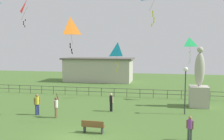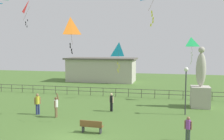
# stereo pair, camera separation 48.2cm
# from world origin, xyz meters

# --- Properties ---
(statue_monument) EXTENTS (1.69, 1.69, 5.59)m
(statue_monument) POSITION_xyz_m (8.27, 10.72, 1.75)
(statue_monument) COLOR #B2AD9E
(statue_monument) RESTS_ON ground_plane
(lamppost) EXTENTS (0.36, 0.36, 3.94)m
(lamppost) POSITION_xyz_m (6.81, 7.65, 2.91)
(lamppost) COLOR #38383D
(lamppost) RESTS_ON ground_plane
(park_bench) EXTENTS (1.51, 0.46, 0.85)m
(park_bench) POSITION_xyz_m (0.64, 1.57, 0.46)
(park_bench) COLOR brown
(park_bench) RESTS_ON ground_plane
(person_0) EXTENTS (0.40, 0.32, 1.59)m
(person_0) POSITION_xyz_m (0.63, 7.39, 0.91)
(person_0) COLOR black
(person_0) RESTS_ON ground_plane
(person_1) EXTENTS (0.32, 0.49, 1.92)m
(person_1) POSITION_xyz_m (-3.22, 4.55, 0.96)
(person_1) COLOR brown
(person_1) RESTS_ON ground_plane
(person_2) EXTENTS (0.44, 0.28, 1.50)m
(person_2) POSITION_xyz_m (6.66, 1.41, 0.86)
(person_2) COLOR #3F4C47
(person_2) RESTS_ON ground_plane
(person_3) EXTENTS (0.45, 0.34, 1.75)m
(person_3) POSITION_xyz_m (-5.08, 5.00, 1.00)
(person_3) COLOR navy
(person_3) RESTS_ON ground_plane
(kite_0) EXTENTS (1.22, 1.06, 3.19)m
(kite_0) POSITION_xyz_m (0.26, 12.49, 5.21)
(kite_0) COLOR #198CD1
(kite_1) EXTENTS (1.20, 1.08, 2.87)m
(kite_1) POSITION_xyz_m (-2.24, 5.35, 7.12)
(kite_1) COLOR orange
(kite_2) EXTENTS (1.14, 1.05, 2.70)m
(kite_2) POSITION_xyz_m (7.54, 13.72, 5.90)
(kite_2) COLOR #1EB759
(kite_3) EXTENTS (1.18, 1.23, 2.92)m
(kite_3) POSITION_xyz_m (-9.42, 11.55, 9.80)
(kite_3) COLOR red
(waterfront_railing) EXTENTS (36.04, 0.06, 0.95)m
(waterfront_railing) POSITION_xyz_m (-0.37, 14.00, 0.62)
(waterfront_railing) COLOR #4C4742
(waterfront_railing) RESTS_ON ground_plane
(pavilion_building) EXTENTS (11.19, 4.99, 3.80)m
(pavilion_building) POSITION_xyz_m (-5.37, 26.00, 1.92)
(pavilion_building) COLOR #B7B2A3
(pavilion_building) RESTS_ON ground_plane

